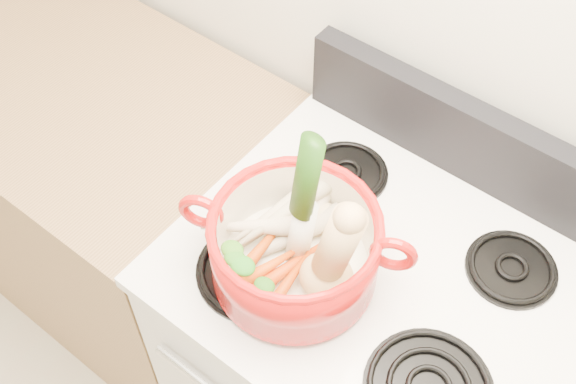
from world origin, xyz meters
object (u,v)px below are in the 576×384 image
Objects in this scene: stove_body at (364,374)px; leek at (302,204)px; dutch_oven at (295,249)px; squash at (329,252)px.

leek is (-0.13, -0.10, 0.69)m from stove_body.
leek is at bearing -141.36° from stove_body.
stove_body is 0.71m from leek.
squash is (0.08, -0.01, 0.08)m from dutch_oven.
leek is at bearing 71.98° from dutch_oven.
stove_body is 3.02× the size of dutch_oven.
squash is at bearing -109.77° from stove_body.
dutch_oven is (-0.13, -0.12, 0.58)m from stove_body.
squash reaches higher than stove_body.
dutch_oven is at bearing -135.93° from stove_body.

